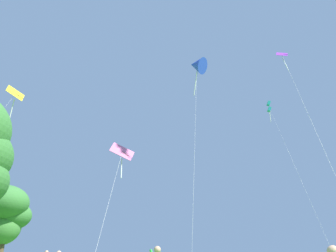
# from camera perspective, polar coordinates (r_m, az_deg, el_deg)

# --- Properties ---
(kite_purple_streamer) EXTENTS (0.94, 11.54, 15.93)m
(kite_purple_streamer) POSITION_cam_1_polar(r_m,az_deg,el_deg) (27.03, 18.28, 8.93)
(kite_purple_streamer) COLOR purple
(kite_purple_streamer) RESTS_ON ground_plane
(kite_pink_low) EXTENTS (1.32, 7.06, 7.54)m
(kite_pink_low) POSITION_cam_1_polar(r_m,az_deg,el_deg) (20.19, -7.37, -4.77)
(kite_pink_low) COLOR pink
(kite_pink_low) RESTS_ON ground_plane
(kite_yellow_diamond) EXTENTS (1.62, 12.25, 16.83)m
(kite_yellow_diamond) POSITION_cam_1_polar(r_m,az_deg,el_deg) (36.77, -23.38, 3.45)
(kite_yellow_diamond) COLOR yellow
(kite_yellow_diamond) RESTS_ON ground_plane
(kite_blue_delta) EXTENTS (2.39, 9.44, 19.86)m
(kite_blue_delta) POSITION_cam_1_polar(r_m,az_deg,el_deg) (35.60, 4.57, 9.52)
(kite_blue_delta) COLOR blue
(kite_blue_delta) RESTS_ON ground_plane
(kite_teal_box) EXTENTS (3.01, 11.59, 20.44)m
(kite_teal_box) POSITION_cam_1_polar(r_m,az_deg,el_deg) (48.62, 15.71, 2.81)
(kite_teal_box) COLOR teal
(kite_teal_box) RESTS_ON ground_plane
(tree_right_cluster) EXTENTS (4.30, 5.06, 7.22)m
(tree_right_cluster) POSITION_cam_1_polar(r_m,az_deg,el_deg) (34.90, -24.42, -12.40)
(tree_right_cluster) COLOR brown
(tree_right_cluster) RESTS_ON ground_plane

